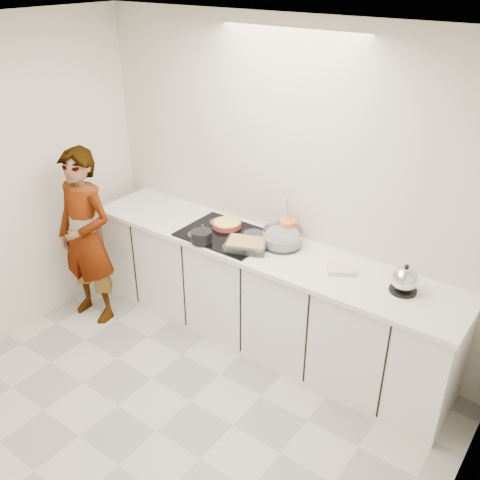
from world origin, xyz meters
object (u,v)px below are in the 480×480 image
Objects in this scene: utensil_crock at (288,230)px; cook at (86,238)px; saucepan at (202,236)px; mixing_bowl at (282,238)px; baking_dish at (247,244)px; tart_dish at (227,224)px; kettle at (404,280)px; hob at (226,234)px.

cook is at bearing -151.59° from utensil_crock.
saucepan is 0.64m from mixing_bowl.
baking_dish is (0.35, 0.13, -0.01)m from saucepan.
cook reaches higher than utensil_crock.
mixing_bowl is 0.13m from utensil_crock.
utensil_crock reaches higher than tart_dish.
kettle reaches higher than utensil_crock.
hob is 3.37× the size of kettle.
hob is at bearing -165.54° from mixing_bowl.
cook is at bearing -151.80° from hob.
utensil_crock is at bearing 42.36° from saucepan.
mixing_bowl is at bearing 32.58° from saucepan.
cook reaches higher than baking_dish.
tart_dish is at bearing 91.40° from saucepan.
utensil_crock is 0.11× the size of cook.
cook is (-1.01, -0.36, -0.18)m from saucepan.
saucepan is 0.14× the size of cook.
kettle is (1.02, -0.06, 0.02)m from mixing_bowl.
kettle is at bearing 10.32° from saucepan.
utensil_crock is (-0.03, 0.12, 0.02)m from mixing_bowl.
saucepan is at bearing -88.60° from tart_dish.
mixing_bowl is 1.02m from kettle.
cook is at bearing -166.01° from kettle.
hob is 0.24m from saucepan.
cook is at bearing -160.60° from saucepan.
saucepan is at bearing -137.64° from utensil_crock.
baking_dish is at bearing -131.08° from mixing_bowl.
tart_dish is 0.55m from mixing_bowl.
hob is at bearing 72.61° from saucepan.
kettle reaches higher than mixing_bowl.
tart_dish is 1.63× the size of utensil_crock.
hob is 0.30m from baking_dish.
cook is (-2.57, -0.64, -0.20)m from kettle.
baking_dish is (0.36, -0.21, 0.01)m from tart_dish.
utensil_crock reaches higher than baking_dish.
baking_dish is at bearing -172.65° from kettle.
tart_dish is 0.17× the size of cook.
kettle is (1.56, -0.05, 0.05)m from tart_dish.
saucepan reaches higher than utensil_crock.
tart_dish is 0.54m from utensil_crock.
saucepan is at bearing -159.95° from baking_dish.
saucepan is (-0.07, -0.22, 0.05)m from hob.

